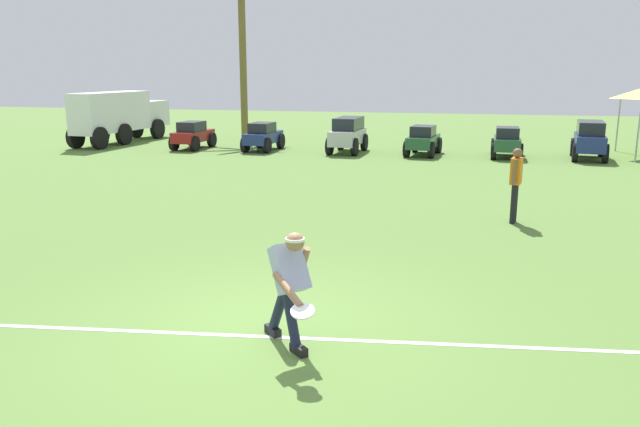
% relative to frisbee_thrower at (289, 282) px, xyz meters
% --- Properties ---
extents(ground_plane, '(80.00, 80.00, 0.00)m').
position_rel_frisbee_thrower_xyz_m(ground_plane, '(-0.45, 0.50, -0.79)').
color(ground_plane, '#5A7E39').
extents(field_line_paint, '(25.66, 3.46, 0.01)m').
position_rel_frisbee_thrower_xyz_m(field_line_paint, '(-0.45, 0.19, -0.78)').
color(field_line_paint, white).
rests_on(field_line_paint, ground_plane).
extents(frisbee_thrower, '(0.74, 0.98, 1.39)m').
position_rel_frisbee_thrower_xyz_m(frisbee_thrower, '(0.00, 0.00, 0.00)').
color(frisbee_thrower, '#191E38').
rests_on(frisbee_thrower, ground_plane).
extents(frisbee_in_flight, '(0.26, 0.26, 0.10)m').
position_rel_frisbee_thrower_xyz_m(frisbee_in_flight, '(0.31, -0.59, -0.09)').
color(frisbee_in_flight, white).
extents(teammate_near_sideline, '(0.27, 0.50, 1.56)m').
position_rel_frisbee_thrower_xyz_m(teammate_near_sideline, '(2.89, 6.84, 0.15)').
color(teammate_near_sideline, black).
rests_on(teammate_near_sideline, ground_plane).
extents(parked_car_slot_a, '(1.16, 2.23, 1.10)m').
position_rel_frisbee_thrower_xyz_m(parked_car_slot_a, '(-8.89, 16.93, -0.22)').
color(parked_car_slot_a, maroon).
rests_on(parked_car_slot_a, ground_plane).
extents(parked_car_slot_b, '(1.20, 2.25, 1.10)m').
position_rel_frisbee_thrower_xyz_m(parked_car_slot_b, '(-5.96, 17.05, -0.22)').
color(parked_car_slot_b, navy).
rests_on(parked_car_slot_b, ground_plane).
extents(parked_car_slot_c, '(1.27, 2.45, 1.34)m').
position_rel_frisbee_thrower_xyz_m(parked_car_slot_c, '(-2.59, 17.21, -0.07)').
color(parked_car_slot_c, '#B7BABF').
rests_on(parked_car_slot_c, ground_plane).
extents(parked_car_slot_d, '(1.33, 2.29, 1.10)m').
position_rel_frisbee_thrower_xyz_m(parked_car_slot_d, '(0.29, 17.10, -0.22)').
color(parked_car_slot_d, '#235133').
rests_on(parked_car_slot_d, ground_plane).
extents(parked_car_slot_e, '(1.14, 2.23, 1.10)m').
position_rel_frisbee_thrower_xyz_m(parked_car_slot_e, '(3.29, 17.21, -0.22)').
color(parked_car_slot_e, '#235133').
rests_on(parked_car_slot_e, ground_plane).
extents(parked_car_slot_f, '(1.39, 2.49, 1.34)m').
position_rel_frisbee_thrower_xyz_m(parked_car_slot_f, '(6.12, 17.37, -0.07)').
color(parked_car_slot_f, navy).
rests_on(parked_car_slot_f, ground_plane).
extents(box_truck, '(1.78, 5.98, 2.20)m').
position_rel_frisbee_thrower_xyz_m(box_truck, '(-12.85, 18.15, 0.44)').
color(box_truck, silver).
rests_on(box_truck, ground_plane).
extents(palm_tree_far_left, '(3.26, 3.74, 7.20)m').
position_rel_frisbee_thrower_xyz_m(palm_tree_far_left, '(-8.35, 21.46, 3.60)').
color(palm_tree_far_left, brown).
rests_on(palm_tree_far_left, ground_plane).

